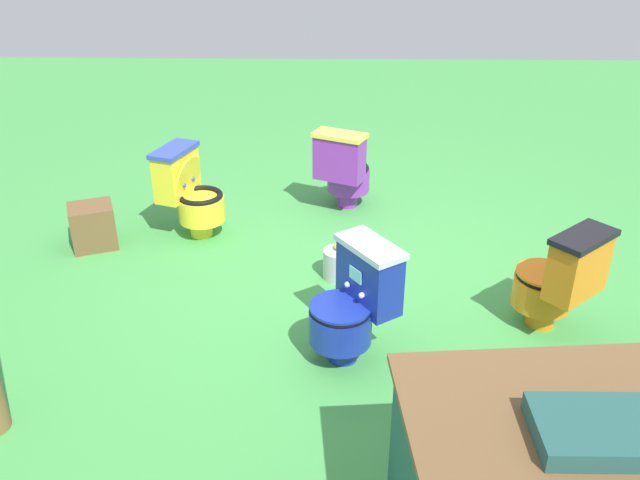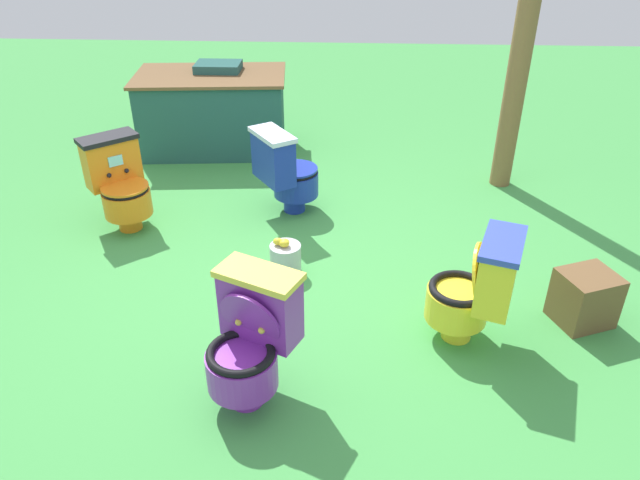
% 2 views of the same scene
% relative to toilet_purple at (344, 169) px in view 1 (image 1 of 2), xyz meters
% --- Properties ---
extents(ground, '(14.00, 14.00, 0.00)m').
position_rel_toilet_purple_xyz_m(ground, '(0.02, 1.17, -0.37)').
color(ground, '#429947').
extents(toilet_purple, '(0.57, 0.62, 0.73)m').
position_rel_toilet_purple_xyz_m(toilet_purple, '(0.00, 0.00, 0.00)').
color(toilet_purple, purple).
rests_on(toilet_purple, ground).
extents(toilet_orange, '(0.63, 0.64, 0.73)m').
position_rel_toilet_purple_xyz_m(toilet_orange, '(-1.30, 1.79, -0.00)').
color(toilet_orange, orange).
rests_on(toilet_orange, ground).
extents(toilet_yellow, '(0.60, 0.54, 0.73)m').
position_rel_toilet_purple_xyz_m(toilet_yellow, '(1.23, 0.51, 0.00)').
color(toilet_yellow, yellow).
rests_on(toilet_yellow, ground).
extents(toilet_blue, '(0.63, 0.61, 0.73)m').
position_rel_toilet_purple_xyz_m(toilet_blue, '(-0.03, 2.08, -0.00)').
color(toilet_blue, '#192D9E').
rests_on(toilet_blue, ground).
extents(small_crate, '(0.41, 0.39, 0.34)m').
position_rel_toilet_purple_xyz_m(small_crate, '(1.97, 0.73, -0.20)').
color(small_crate, brown).
rests_on(small_crate, ground).
extents(lemon_bucket, '(0.22, 0.22, 0.28)m').
position_rel_toilet_purple_xyz_m(lemon_bucket, '(0.05, 1.18, -0.26)').
color(lemon_bucket, '#B7B7BF').
rests_on(lemon_bucket, ground).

